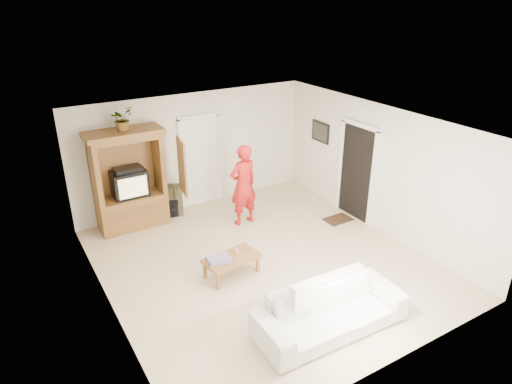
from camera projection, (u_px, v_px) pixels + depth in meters
floor at (264, 262)px, 8.44m from camera, size 6.00×6.00×0.00m
ceiling at (265, 126)px, 7.38m from camera, size 6.00×6.00×0.00m
wall_back at (193, 151)px, 10.26m from camera, size 5.50×0.00×5.50m
wall_front at (394, 287)px, 5.56m from camera, size 5.50×0.00×5.50m
wall_left at (104, 240)px, 6.61m from camera, size 0.00×6.00×6.00m
wall_right at (379, 169)px, 9.21m from camera, size 0.00×6.00×6.00m
armoire at (131, 186)px, 9.41m from camera, size 1.82×1.14×2.10m
door_back at (201, 162)px, 10.42m from camera, size 0.85×0.05×2.04m
doorway_right at (357, 173)px, 9.78m from camera, size 0.05×0.90×2.04m
framed_picture at (320, 132)px, 10.56m from camera, size 0.03×0.60×0.48m
doormat at (338, 219)px, 9.99m from camera, size 0.60×0.40×0.02m
plant at (122, 119)px, 8.79m from camera, size 0.56×0.55×0.48m
man at (243, 185)px, 9.52m from camera, size 0.68×0.48×1.76m
sofa at (330, 310)px, 6.66m from camera, size 2.30×0.96×0.66m
coffee_table at (231, 259)px, 7.94m from camera, size 1.03×0.65×0.36m
towel at (219, 259)px, 7.79m from camera, size 0.41×0.32×0.08m
candle at (237, 251)px, 8.00m from camera, size 0.08×0.08×0.10m
backpack_black at (170, 208)px, 10.06m from camera, size 0.35×0.25×0.40m
backpack_olive at (174, 200)px, 10.10m from camera, size 0.44×0.38×0.69m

